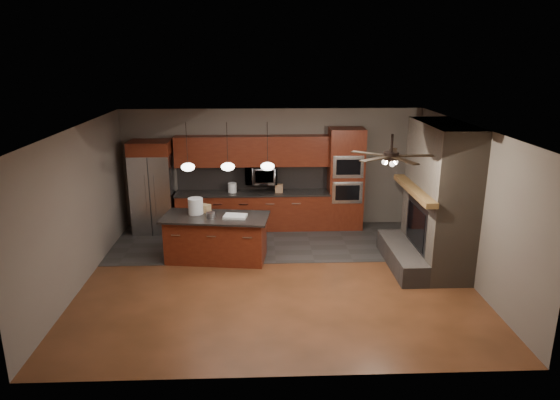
{
  "coord_description": "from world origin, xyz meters",
  "views": [
    {
      "loc": [
        -0.28,
        -8.53,
        4.03
      ],
      "look_at": [
        0.08,
        0.6,
        1.32
      ],
      "focal_mm": 32.0,
      "sensor_mm": 36.0,
      "label": 1
    }
  ],
  "objects_px": {
    "microwave": "(261,175)",
    "counter_bucket": "(232,188)",
    "white_bucket": "(196,206)",
    "cardboard_box": "(204,208)",
    "kitchen_island": "(216,238)",
    "refrigerator": "(153,187)",
    "paint_can": "(211,215)",
    "oven_tower": "(346,179)",
    "paint_tray": "(235,216)",
    "counter_box": "(279,188)"
  },
  "relations": [
    {
      "from": "microwave",
      "to": "paint_tray",
      "type": "relative_size",
      "value": 1.66
    },
    {
      "from": "refrigerator",
      "to": "paint_tray",
      "type": "height_order",
      "value": "refrigerator"
    },
    {
      "from": "counter_bucket",
      "to": "white_bucket",
      "type": "bearing_deg",
      "value": -111.49
    },
    {
      "from": "microwave",
      "to": "cardboard_box",
      "type": "height_order",
      "value": "microwave"
    },
    {
      "from": "counter_box",
      "to": "white_bucket",
      "type": "bearing_deg",
      "value": -130.87
    },
    {
      "from": "microwave",
      "to": "paint_can",
      "type": "relative_size",
      "value": 4.19
    },
    {
      "from": "counter_bucket",
      "to": "kitchen_island",
      "type": "bearing_deg",
      "value": -97.53
    },
    {
      "from": "refrigerator",
      "to": "kitchen_island",
      "type": "relative_size",
      "value": 0.97
    },
    {
      "from": "white_bucket",
      "to": "paint_tray",
      "type": "height_order",
      "value": "white_bucket"
    },
    {
      "from": "refrigerator",
      "to": "kitchen_island",
      "type": "xyz_separation_m",
      "value": [
        1.58,
        -1.75,
        -0.6
      ]
    },
    {
      "from": "white_bucket",
      "to": "counter_box",
      "type": "height_order",
      "value": "white_bucket"
    },
    {
      "from": "oven_tower",
      "to": "paint_can",
      "type": "distance_m",
      "value": 3.54
    },
    {
      "from": "white_bucket",
      "to": "microwave",
      "type": "bearing_deg",
      "value": 52.11
    },
    {
      "from": "microwave",
      "to": "counter_bucket",
      "type": "bearing_deg",
      "value": -175.74
    },
    {
      "from": "microwave",
      "to": "counter_box",
      "type": "relative_size",
      "value": 3.76
    },
    {
      "from": "refrigerator",
      "to": "paint_can",
      "type": "distance_m",
      "value": 2.37
    },
    {
      "from": "oven_tower",
      "to": "counter_box",
      "type": "height_order",
      "value": "oven_tower"
    },
    {
      "from": "cardboard_box",
      "to": "counter_bucket",
      "type": "height_order",
      "value": "counter_bucket"
    },
    {
      "from": "kitchen_island",
      "to": "paint_tray",
      "type": "height_order",
      "value": "paint_tray"
    },
    {
      "from": "microwave",
      "to": "white_bucket",
      "type": "height_order",
      "value": "microwave"
    },
    {
      "from": "white_bucket",
      "to": "cardboard_box",
      "type": "height_order",
      "value": "white_bucket"
    },
    {
      "from": "oven_tower",
      "to": "counter_bucket",
      "type": "bearing_deg",
      "value": 179.84
    },
    {
      "from": "cardboard_box",
      "to": "counter_bucket",
      "type": "relative_size",
      "value": 1.05
    },
    {
      "from": "oven_tower",
      "to": "cardboard_box",
      "type": "relative_size",
      "value": 10.16
    },
    {
      "from": "paint_can",
      "to": "counter_bucket",
      "type": "height_order",
      "value": "counter_bucket"
    },
    {
      "from": "oven_tower",
      "to": "paint_can",
      "type": "height_order",
      "value": "oven_tower"
    },
    {
      "from": "microwave",
      "to": "kitchen_island",
      "type": "bearing_deg",
      "value": -115.92
    },
    {
      "from": "oven_tower",
      "to": "cardboard_box",
      "type": "distance_m",
      "value": 3.49
    },
    {
      "from": "paint_tray",
      "to": "counter_bucket",
      "type": "bearing_deg",
      "value": 104.37
    },
    {
      "from": "oven_tower",
      "to": "cardboard_box",
      "type": "height_order",
      "value": "oven_tower"
    },
    {
      "from": "kitchen_island",
      "to": "white_bucket",
      "type": "height_order",
      "value": "white_bucket"
    },
    {
      "from": "counter_box",
      "to": "refrigerator",
      "type": "bearing_deg",
      "value": -172.81
    },
    {
      "from": "cardboard_box",
      "to": "paint_can",
      "type": "bearing_deg",
      "value": -39.72
    },
    {
      "from": "paint_tray",
      "to": "kitchen_island",
      "type": "bearing_deg",
      "value": 178.8
    },
    {
      "from": "counter_box",
      "to": "paint_can",
      "type": "bearing_deg",
      "value": -120.47
    },
    {
      "from": "kitchen_island",
      "to": "counter_bucket",
      "type": "relative_size",
      "value": 9.78
    },
    {
      "from": "counter_box",
      "to": "oven_tower",
      "type": "bearing_deg",
      "value": 8.14
    },
    {
      "from": "counter_bucket",
      "to": "counter_box",
      "type": "xyz_separation_m",
      "value": [
        1.09,
        -0.05,
        -0.01
      ]
    },
    {
      "from": "microwave",
      "to": "refrigerator",
      "type": "relative_size",
      "value": 0.34
    },
    {
      "from": "kitchen_island",
      "to": "counter_bucket",
      "type": "distance_m",
      "value": 1.92
    },
    {
      "from": "microwave",
      "to": "counter_box",
      "type": "bearing_deg",
      "value": -13.46
    },
    {
      "from": "paint_tray",
      "to": "counter_bucket",
      "type": "distance_m",
      "value": 1.91
    },
    {
      "from": "paint_can",
      "to": "counter_box",
      "type": "xyz_separation_m",
      "value": [
        1.41,
        1.87,
        0.02
      ]
    },
    {
      "from": "oven_tower",
      "to": "counter_bucket",
      "type": "relative_size",
      "value": 10.61
    },
    {
      "from": "white_bucket",
      "to": "paint_can",
      "type": "height_order",
      "value": "white_bucket"
    },
    {
      "from": "counter_bucket",
      "to": "paint_tray",
      "type": "bearing_deg",
      "value": -85.35
    },
    {
      "from": "white_bucket",
      "to": "cardboard_box",
      "type": "relative_size",
      "value": 1.37
    },
    {
      "from": "paint_can",
      "to": "cardboard_box",
      "type": "xyz_separation_m",
      "value": [
        -0.17,
        0.41,
        0.02
      ]
    },
    {
      "from": "refrigerator",
      "to": "counter_bucket",
      "type": "bearing_deg",
      "value": 2.56
    },
    {
      "from": "microwave",
      "to": "counter_bucket",
      "type": "distance_m",
      "value": 0.73
    }
  ]
}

